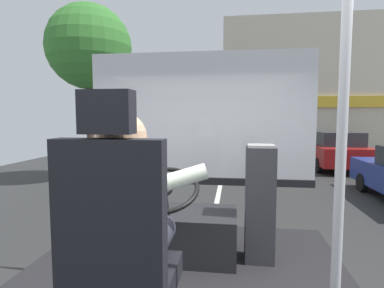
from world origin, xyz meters
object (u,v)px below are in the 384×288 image
object	(u,v)px
parked_car_black	(310,142)
parked_car_red	(333,149)
handrail_pole	(340,166)
steering_console	(174,231)
driver_seat	(120,258)
bus_driver	(127,212)
fare_box	(260,203)

from	to	relation	value
parked_car_black	parked_car_red	bearing A→B (deg)	-92.68
handrail_pole	parked_car_red	distance (m)	11.77
parked_car_red	parked_car_black	world-z (taller)	parked_car_red
steering_console	parked_car_black	world-z (taller)	steering_console
handrail_pole	parked_car_black	bearing A→B (deg)	77.18
handrail_pole	parked_car_black	xyz separation A→B (m)	(3.59, 15.78, -1.17)
driver_seat	parked_car_black	world-z (taller)	driver_seat
handrail_pole	parked_car_red	xyz separation A→B (m)	(3.38, 11.23, -1.05)
driver_seat	bus_driver	distance (m)	0.22
driver_seat	parked_car_black	size ratio (longest dim) A/B	0.34
handrail_pole	parked_car_red	world-z (taller)	handrail_pole
bus_driver	parked_car_black	xyz separation A→B (m)	(4.57, 15.75, -0.91)
bus_driver	fare_box	xyz separation A→B (m)	(0.74, 1.19, -0.27)
bus_driver	handrail_pole	distance (m)	1.01
handrail_pole	bus_driver	bearing A→B (deg)	178.46
parked_car_red	handrail_pole	bearing A→B (deg)	-106.75
fare_box	parked_car_black	distance (m)	15.07
steering_console	parked_car_black	xyz separation A→B (m)	(4.57, 14.58, -0.37)
driver_seat	bus_driver	xyz separation A→B (m)	(0.00, 0.11, 0.19)
fare_box	parked_car_black	world-z (taller)	fare_box
parked_car_black	fare_box	bearing A→B (deg)	-104.73
bus_driver	steering_console	xyz separation A→B (m)	(-0.00, 1.17, -0.54)
parked_car_black	handrail_pole	bearing A→B (deg)	-102.82
handrail_pole	driver_seat	bearing A→B (deg)	-174.87
bus_driver	handrail_pole	bearing A→B (deg)	-1.54
steering_console	fare_box	bearing A→B (deg)	1.60
bus_driver	parked_car_red	world-z (taller)	bus_driver
fare_box	steering_console	bearing A→B (deg)	-178.40
driver_seat	parked_car_red	size ratio (longest dim) A/B	0.31
driver_seat	steering_console	size ratio (longest dim) A/B	1.22
fare_box	parked_car_red	size ratio (longest dim) A/B	0.23
bus_driver	parked_car_black	world-z (taller)	bus_driver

